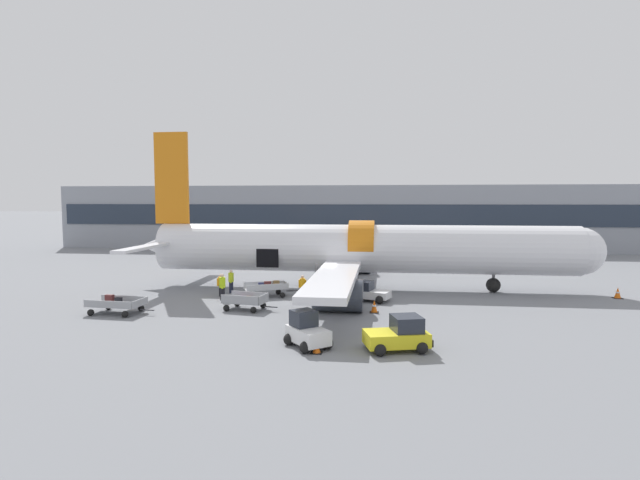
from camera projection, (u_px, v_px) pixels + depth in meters
name	position (u px, v px, depth m)	size (l,w,h in m)	color
ground_plane	(319.00, 297.00, 35.59)	(500.00, 500.00, 0.00)	slate
terminal_strip	(352.00, 217.00, 72.59)	(84.26, 10.60, 8.93)	gray
airplane	(355.00, 250.00, 38.68)	(35.89, 31.38, 12.35)	silver
baggage_tug_lead	(307.00, 332.00, 23.56)	(2.46, 2.60, 1.69)	white
baggage_tug_mid	(368.00, 292.00, 34.32)	(3.09, 2.41, 1.33)	white
baggage_tug_rear	(399.00, 335.00, 23.03)	(3.27, 2.57, 1.59)	yellow
baggage_cart_loading	(267.00, 289.00, 35.67)	(3.86, 2.51, 1.18)	#B7BABF
baggage_cart_queued	(246.00, 302.00, 31.49)	(3.61, 2.18, 1.03)	#999BA0
baggage_cart_empty	(117.00, 305.00, 30.47)	(4.20, 2.30, 1.12)	#999BA0
ground_crew_loader_a	(231.00, 281.00, 37.14)	(0.46, 0.61, 1.76)	#1E2338
ground_crew_loader_b	(302.00, 286.00, 35.18)	(0.57, 0.47, 1.63)	#2D2D33
ground_crew_driver	(222.00, 286.00, 34.49)	(0.53, 0.64, 1.85)	black
ground_crew_supervisor	(320.00, 285.00, 35.12)	(0.63, 0.47, 1.80)	#1E2338
ground_crew_helper	(221.00, 284.00, 35.92)	(0.56, 0.48, 1.63)	black
safety_cone_nose	(618.00, 293.00, 35.20)	(0.61, 0.61, 0.78)	black
safety_cone_engine_left	(317.00, 346.00, 22.59)	(0.51, 0.51, 0.68)	black
safety_cone_wingtip	(374.00, 307.00, 30.74)	(0.56, 0.56, 0.78)	black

